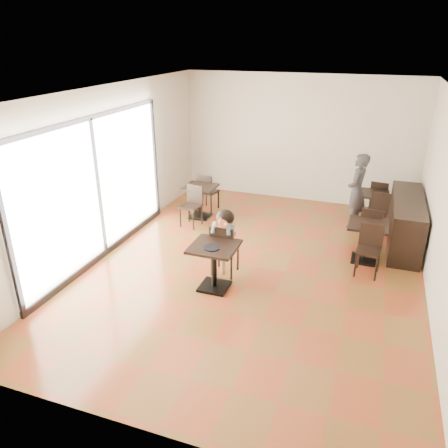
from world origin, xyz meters
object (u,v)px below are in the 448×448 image
at_px(cafe_table_back, 371,208).
at_px(child, 225,243).
at_px(chair_mid_a, 371,228).
at_px(chair_mid_b, 369,251).
at_px(adult_patron, 357,191).
at_px(chair_back_b, 378,214).
at_px(chair_left_b, 191,207).
at_px(child_chair, 225,249).
at_px(cafe_table_left, 200,202).
at_px(cafe_table_mid, 366,242).
at_px(chair_left_a, 208,192).
at_px(chair_back_a, 379,198).
at_px(child_table, 214,267).

bearing_deg(cafe_table_back, child, -125.95).
bearing_deg(chair_mid_a, chair_mid_b, 94.87).
xyz_separation_m(adult_patron, chair_back_b, (0.50, -0.25, -0.40)).
bearing_deg(cafe_table_back, chair_left_b, -158.35).
bearing_deg(child_chair, cafe_table_left, -58.29).
bearing_deg(cafe_table_left, child_chair, -58.29).
height_order(child, chair_mid_b, child).
distance_m(cafe_table_mid, chair_left_a, 4.14).
height_order(adult_patron, chair_mid_b, adult_patron).
bearing_deg(child_chair, child, -0.00).
height_order(child_chair, chair_mid_b, child_chair).
height_order(child, chair_back_a, child).
bearing_deg(chair_back_b, chair_left_a, -173.66).
bearing_deg(chair_left_a, adult_patron, -168.00).
distance_m(cafe_table_mid, chair_mid_b, 0.56).
bearing_deg(chair_back_b, cafe_table_mid, -88.66).
height_order(chair_mid_a, chair_back_a, chair_mid_a).
distance_m(adult_patron, chair_mid_a, 1.24).
relative_size(child_table, cafe_table_left, 1.05).
bearing_deg(child_table, cafe_table_back, 58.11).
relative_size(adult_patron, cafe_table_mid, 2.19).
distance_m(cafe_table_back, chair_mid_a, 1.42).
height_order(chair_mid_b, chair_left_b, chair_left_b).
distance_m(chair_left_a, chair_back_a, 4.12).
height_order(adult_patron, chair_mid_a, adult_patron).
distance_m(cafe_table_back, chair_back_b, 0.57).
bearing_deg(child, chair_back_b, 47.29).
bearing_deg(adult_patron, chair_left_b, -62.59).
height_order(chair_left_a, chair_left_b, same).
distance_m(cafe_table_left, chair_left_b, 0.56).
distance_m(child_chair, cafe_table_left, 2.75).
bearing_deg(child_table, chair_mid_b, 28.96).
height_order(cafe_table_mid, chair_back_a, chair_back_a).
distance_m(chair_mid_a, chair_left_a, 4.02).
bearing_deg(chair_left_a, cafe_table_left, 99.86).
xyz_separation_m(child_table, chair_mid_b, (2.45, 1.36, 0.06)).
height_order(chair_mid_b, chair_back_a, chair_mid_b).
height_order(child, chair_back_b, child).
bearing_deg(chair_back_b, child_table, -119.56).
bearing_deg(child_chair, chair_mid_b, -161.77).
distance_m(adult_patron, cafe_table_left, 3.60).
distance_m(chair_left_a, chair_left_b, 1.10).
bearing_deg(chair_back_a, cafe_table_mid, 94.26).
xyz_separation_m(chair_mid_b, chair_left_a, (-3.90, 2.08, 0.00)).
relative_size(child, chair_mid_a, 1.32).
bearing_deg(adult_patron, cafe_table_left, -70.95).
relative_size(cafe_table_back, chair_back_b, 0.83).
bearing_deg(chair_mid_a, chair_back_b, -92.02).
distance_m(child_chair, adult_patron, 3.67).
relative_size(child, chair_left_b, 1.32).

